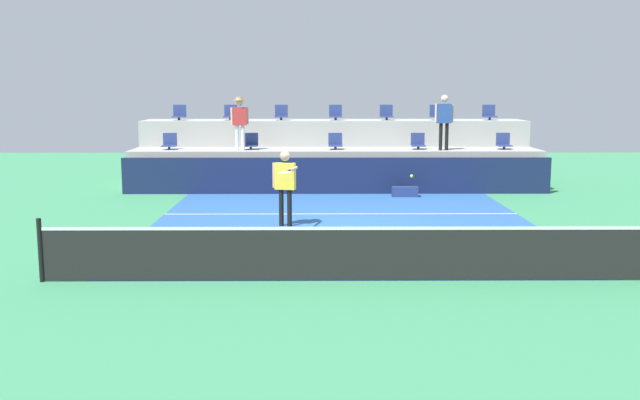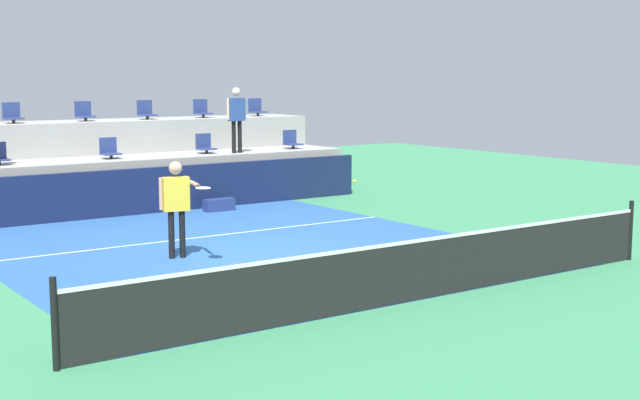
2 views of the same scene
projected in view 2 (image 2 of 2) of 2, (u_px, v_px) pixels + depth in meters
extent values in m
plane|color=#388456|center=(265.00, 257.00, 16.03)|extent=(40.00, 40.00, 0.00)
cube|color=#285693|center=(237.00, 248.00, 16.84)|extent=(9.00, 10.00, 0.01)
cube|color=white|center=(203.00, 237.00, 17.97)|extent=(9.00, 0.06, 0.00)
cylinder|color=black|center=(55.00, 324.00, 9.75)|extent=(0.08, 0.08, 1.07)
cylinder|color=black|center=(630.00, 230.00, 15.69)|extent=(0.08, 0.08, 1.07)
cube|color=black|center=(410.00, 272.00, 12.73)|extent=(10.40, 0.01, 0.87)
cube|color=white|center=(410.00, 242.00, 12.67)|extent=(10.40, 0.02, 0.05)
cube|color=#141E42|center=(131.00, 192.00, 20.80)|extent=(13.00, 0.16, 1.10)
cube|color=#9E9E99|center=(110.00, 183.00, 21.84)|extent=(13.00, 1.80, 1.25)
cube|color=#9E9E99|center=(83.00, 161.00, 23.24)|extent=(13.00, 1.80, 2.10)
cylinder|color=#2D2D33|center=(111.00, 157.00, 21.62)|extent=(0.08, 0.08, 0.10)
cube|color=navy|center=(111.00, 154.00, 21.61)|extent=(0.44, 0.40, 0.04)
cube|color=navy|center=(108.00, 145.00, 21.73)|extent=(0.44, 0.04, 0.38)
cylinder|color=#2D2D33|center=(207.00, 152.00, 23.13)|extent=(0.08, 0.08, 0.10)
cube|color=navy|center=(207.00, 149.00, 23.12)|extent=(0.44, 0.40, 0.04)
cube|color=navy|center=(203.00, 141.00, 23.24)|extent=(0.44, 0.04, 0.38)
cylinder|color=#2D2D33|center=(293.00, 147.00, 24.70)|extent=(0.08, 0.08, 0.10)
cube|color=navy|center=(293.00, 144.00, 24.69)|extent=(0.44, 0.40, 0.04)
cube|color=navy|center=(290.00, 137.00, 24.80)|extent=(0.44, 0.04, 0.38)
cylinder|color=#2D2D33|center=(14.00, 121.00, 21.93)|extent=(0.08, 0.08, 0.10)
cube|color=navy|center=(14.00, 119.00, 21.92)|extent=(0.44, 0.40, 0.04)
cube|color=navy|center=(11.00, 110.00, 22.04)|extent=(0.44, 0.04, 0.38)
cylinder|color=#2D2D33|center=(86.00, 119.00, 22.99)|extent=(0.08, 0.08, 0.10)
cube|color=navy|center=(86.00, 117.00, 22.98)|extent=(0.44, 0.40, 0.04)
cube|color=navy|center=(83.00, 108.00, 23.10)|extent=(0.44, 0.04, 0.38)
cylinder|color=#2D2D33|center=(147.00, 118.00, 23.99)|extent=(0.08, 0.08, 0.10)
cube|color=navy|center=(147.00, 115.00, 23.98)|extent=(0.44, 0.40, 0.04)
cube|color=navy|center=(144.00, 107.00, 24.10)|extent=(0.44, 0.04, 0.38)
cylinder|color=#2D2D33|center=(203.00, 116.00, 24.97)|extent=(0.08, 0.08, 0.10)
cube|color=navy|center=(203.00, 113.00, 24.96)|extent=(0.44, 0.40, 0.04)
cube|color=navy|center=(200.00, 106.00, 25.08)|extent=(0.44, 0.04, 0.38)
cylinder|color=#2D2D33|center=(258.00, 114.00, 26.00)|extent=(0.08, 0.08, 0.10)
cube|color=navy|center=(258.00, 112.00, 25.99)|extent=(0.44, 0.40, 0.04)
cube|color=navy|center=(255.00, 105.00, 26.11)|extent=(0.44, 0.04, 0.38)
cylinder|color=black|center=(171.00, 235.00, 15.82)|extent=(0.13, 0.13, 0.86)
cylinder|color=black|center=(182.00, 234.00, 15.89)|extent=(0.13, 0.13, 0.86)
cube|color=yellow|center=(176.00, 194.00, 15.76)|extent=(0.50, 0.29, 0.61)
sphere|color=tan|center=(175.00, 168.00, 15.69)|extent=(0.28, 0.28, 0.23)
cylinder|color=tan|center=(161.00, 194.00, 15.66)|extent=(0.08, 0.08, 0.58)
cylinder|color=tan|center=(194.00, 184.00, 15.57)|extent=(0.20, 0.55, 0.07)
cylinder|color=black|center=(199.00, 186.00, 15.23)|extent=(0.10, 0.26, 0.04)
ellipsoid|color=silver|center=(203.00, 188.00, 14.97)|extent=(0.33, 0.37, 0.03)
cylinder|color=black|center=(234.00, 137.00, 23.20)|extent=(0.12, 0.12, 0.85)
cylinder|color=black|center=(240.00, 137.00, 23.33)|extent=(0.12, 0.12, 0.85)
cube|color=#2D4C8C|center=(236.00, 109.00, 23.16)|extent=(0.48, 0.23, 0.60)
sphere|color=beige|center=(236.00, 92.00, 23.10)|extent=(0.25, 0.25, 0.23)
cylinder|color=beige|center=(228.00, 109.00, 22.99)|extent=(0.08, 0.08, 0.57)
cylinder|color=beige|center=(245.00, 109.00, 23.33)|extent=(0.08, 0.08, 0.57)
sphere|color=#CCE033|center=(355.00, 181.00, 15.83)|extent=(0.07, 0.07, 0.07)
cube|color=navy|center=(219.00, 205.00, 21.48)|extent=(0.76, 0.28, 0.30)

